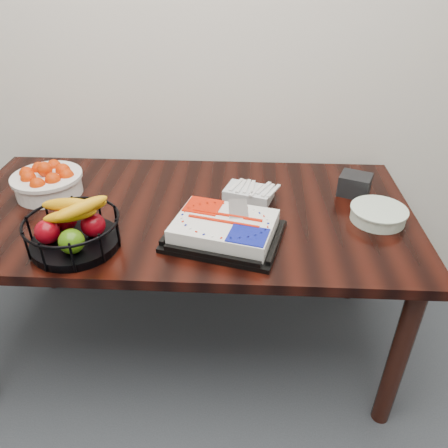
{
  "coord_description": "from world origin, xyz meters",
  "views": [
    {
      "loc": [
        0.24,
        0.52,
        1.64
      ],
      "look_at": [
        0.17,
        1.77,
        0.83
      ],
      "focal_mm": 35.0,
      "sensor_mm": 36.0,
      "label": 1
    }
  ],
  "objects_px": {
    "table": "(185,226)",
    "cake_tray": "(225,230)",
    "tangerine_bowl": "(47,177)",
    "napkin_box": "(355,185)",
    "plate_stack": "(378,214)",
    "fruit_basket": "(73,229)"
  },
  "relations": [
    {
      "from": "table",
      "to": "cake_tray",
      "type": "bearing_deg",
      "value": -49.48
    },
    {
      "from": "tangerine_bowl",
      "to": "napkin_box",
      "type": "distance_m",
      "value": 1.27
    },
    {
      "from": "plate_stack",
      "to": "fruit_basket",
      "type": "bearing_deg",
      "value": -168.19
    },
    {
      "from": "table",
      "to": "plate_stack",
      "type": "relative_size",
      "value": 8.52
    },
    {
      "from": "fruit_basket",
      "to": "cake_tray",
      "type": "bearing_deg",
      "value": 8.41
    },
    {
      "from": "table",
      "to": "plate_stack",
      "type": "xyz_separation_m",
      "value": [
        0.75,
        -0.05,
        0.11
      ]
    },
    {
      "from": "table",
      "to": "fruit_basket",
      "type": "height_order",
      "value": "fruit_basket"
    },
    {
      "from": "fruit_basket",
      "to": "plate_stack",
      "type": "xyz_separation_m",
      "value": [
        1.08,
        0.23,
        -0.04
      ]
    },
    {
      "from": "cake_tray",
      "to": "table",
      "type": "bearing_deg",
      "value": 130.52
    },
    {
      "from": "plate_stack",
      "to": "napkin_box",
      "type": "distance_m",
      "value": 0.21
    },
    {
      "from": "tangerine_bowl",
      "to": "napkin_box",
      "type": "xyz_separation_m",
      "value": [
        1.27,
        0.07,
        -0.03
      ]
    },
    {
      "from": "cake_tray",
      "to": "tangerine_bowl",
      "type": "bearing_deg",
      "value": 158.82
    },
    {
      "from": "napkin_box",
      "to": "tangerine_bowl",
      "type": "bearing_deg",
      "value": -177.02
    },
    {
      "from": "fruit_basket",
      "to": "plate_stack",
      "type": "height_order",
      "value": "fruit_basket"
    },
    {
      "from": "table",
      "to": "tangerine_bowl",
      "type": "distance_m",
      "value": 0.6
    },
    {
      "from": "cake_tray",
      "to": "napkin_box",
      "type": "bearing_deg",
      "value": 34.23
    },
    {
      "from": "plate_stack",
      "to": "cake_tray",
      "type": "bearing_deg",
      "value": -165.22
    },
    {
      "from": "napkin_box",
      "to": "table",
      "type": "bearing_deg",
      "value": -167.53
    },
    {
      "from": "tangerine_bowl",
      "to": "napkin_box",
      "type": "bearing_deg",
      "value": 2.98
    },
    {
      "from": "table",
      "to": "napkin_box",
      "type": "distance_m",
      "value": 0.72
    },
    {
      "from": "cake_tray",
      "to": "napkin_box",
      "type": "relative_size",
      "value": 3.73
    },
    {
      "from": "table",
      "to": "cake_tray",
      "type": "distance_m",
      "value": 0.29
    }
  ]
}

